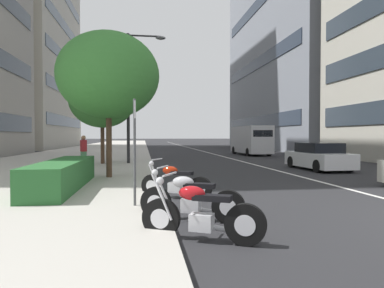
% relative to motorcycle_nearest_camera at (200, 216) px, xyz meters
% --- Properties ---
extents(sidewalk_right_plaza, '(160.00, 10.88, 0.15)m').
position_rel_motorcycle_nearest_camera_xyz_m(sidewalk_right_plaza, '(29.73, 5.85, -0.35)').
color(sidewalk_right_plaza, '#B2ADA3').
rests_on(sidewalk_right_plaza, ground).
extents(lane_centre_stripe, '(110.00, 0.16, 0.01)m').
position_rel_motorcycle_nearest_camera_xyz_m(lane_centre_stripe, '(34.73, -5.74, -0.42)').
color(lane_centre_stripe, silver).
rests_on(lane_centre_stripe, ground).
extents(motorcycle_nearest_camera, '(1.04, 1.97, 1.12)m').
position_rel_motorcycle_nearest_camera_xyz_m(motorcycle_nearest_camera, '(0.00, 0.00, 0.00)').
color(motorcycle_nearest_camera, black).
rests_on(motorcycle_nearest_camera, ground).
extents(motorcycle_second_in_row, '(1.06, 2.08, 1.11)m').
position_rel_motorcycle_nearest_camera_xyz_m(motorcycle_second_in_row, '(1.38, -0.01, -0.00)').
color(motorcycle_second_in_row, black).
rests_on(motorcycle_second_in_row, ground).
extents(motorcycle_under_tarp, '(1.15, 1.91, 1.10)m').
position_rel_motorcycle_nearest_camera_xyz_m(motorcycle_under_tarp, '(3.93, 0.06, -0.01)').
color(motorcycle_under_tarp, black).
rests_on(motorcycle_under_tarp, ground).
extents(car_approaching_light, '(4.16, 1.98, 1.39)m').
position_rel_motorcycle_nearest_camera_xyz_m(car_approaching_light, '(10.97, -8.06, 0.23)').
color(car_approaching_light, silver).
rests_on(car_approaching_light, ground).
extents(delivery_van_ahead, '(6.01, 2.28, 2.62)m').
position_rel_motorcycle_nearest_camera_xyz_m(delivery_van_ahead, '(24.63, -8.83, 0.97)').
color(delivery_van_ahead, '#B7B7BC').
rests_on(delivery_van_ahead, ground).
extents(parking_sign_by_curb, '(0.32, 0.06, 2.45)m').
position_rel_motorcycle_nearest_camera_xyz_m(parking_sign_by_curb, '(2.37, 1.13, 1.20)').
color(parking_sign_by_curb, '#47494C').
rests_on(parking_sign_by_curb, sidewalk_right_plaza).
extents(street_lamp_with_banners, '(1.26, 2.30, 7.58)m').
position_rel_motorcycle_nearest_camera_xyz_m(street_lamp_with_banners, '(14.81, 1.48, 4.34)').
color(street_lamp_with_banners, '#232326').
rests_on(street_lamp_with_banners, sidewalk_right_plaza).
extents(clipped_hedge_bed, '(5.42, 1.10, 0.83)m').
position_rel_motorcycle_nearest_camera_xyz_m(clipped_hedge_bed, '(5.35, 3.38, 0.14)').
color(clipped_hedge_bed, '#28602D').
rests_on(clipped_hedge_bed, sidewalk_right_plaza).
extents(street_tree_mid_sidewalk, '(3.91, 3.91, 5.60)m').
position_rel_motorcycle_nearest_camera_xyz_m(street_tree_mid_sidewalk, '(7.97, 2.26, 3.65)').
color(street_tree_mid_sidewalk, '#473323').
rests_on(street_tree_mid_sidewalk, sidewalk_right_plaza).
extents(street_tree_near_plaza_corner, '(3.74, 3.74, 5.25)m').
position_rel_motorcycle_nearest_camera_xyz_m(street_tree_near_plaza_corner, '(14.61, 3.27, 3.37)').
color(street_tree_near_plaza_corner, '#473323').
rests_on(street_tree_near_plaza_corner, sidewalk_right_plaza).
extents(pedestrian_on_plaza, '(0.47, 0.38, 1.62)m').
position_rel_motorcycle_nearest_camera_xyz_m(pedestrian_on_plaza, '(11.99, 3.89, 0.54)').
color(pedestrian_on_plaza, '#3F724C').
rests_on(pedestrian_on_plaza, sidewalk_right_plaza).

